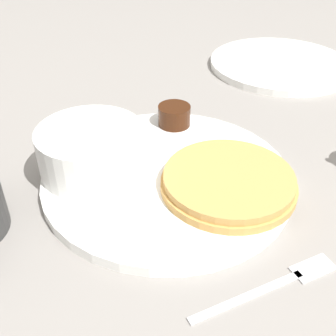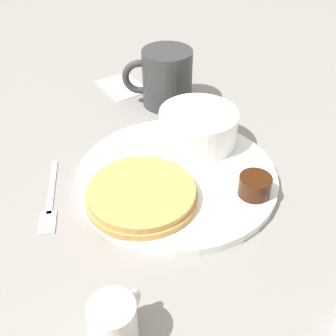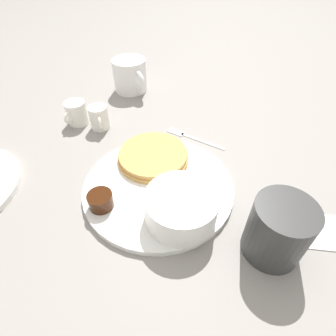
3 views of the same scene
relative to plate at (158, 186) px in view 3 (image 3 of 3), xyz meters
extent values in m
plane|color=gray|center=(0.00, 0.00, -0.01)|extent=(4.00, 4.00, 0.00)
cylinder|color=white|center=(0.00, 0.00, 0.00)|extent=(0.28, 0.28, 0.01)
cylinder|color=tan|center=(-0.01, 0.07, 0.01)|extent=(0.15, 0.15, 0.01)
cylinder|color=tan|center=(-0.01, 0.07, 0.02)|extent=(0.14, 0.14, 0.01)
cylinder|color=white|center=(0.03, -0.08, 0.03)|extent=(0.12, 0.12, 0.05)
cylinder|color=white|center=(0.03, -0.08, 0.05)|extent=(0.10, 0.10, 0.01)
cylinder|color=#38190A|center=(-0.10, -0.04, 0.02)|extent=(0.04, 0.04, 0.03)
cylinder|color=white|center=(0.03, -0.11, 0.02)|extent=(0.04, 0.04, 0.03)
sphere|color=white|center=(0.03, -0.11, 0.04)|extent=(0.02, 0.02, 0.02)
cylinder|color=#333333|center=(0.17, -0.14, 0.04)|extent=(0.09, 0.09, 0.10)
torus|color=#333333|center=(0.20, -0.10, 0.05)|extent=(0.05, 0.06, 0.06)
cylinder|color=white|center=(-0.13, 0.21, 0.02)|extent=(0.05, 0.05, 0.06)
torus|color=white|center=(-0.13, 0.19, 0.03)|extent=(0.01, 0.03, 0.03)
cone|color=white|center=(-0.14, 0.23, 0.05)|extent=(0.02, 0.02, 0.01)
cylinder|color=white|center=(-0.19, 0.24, 0.02)|extent=(0.05, 0.05, 0.06)
torus|color=white|center=(-0.20, 0.21, 0.03)|extent=(0.02, 0.03, 0.03)
cone|color=white|center=(-0.18, 0.26, 0.05)|extent=(0.02, 0.02, 0.01)
cube|color=silver|center=(0.11, 0.14, 0.00)|extent=(0.10, 0.07, 0.00)
cube|color=silver|center=(0.05, 0.18, 0.00)|extent=(0.04, 0.04, 0.00)
cube|color=white|center=(0.27, -0.12, 0.00)|extent=(0.11, 0.09, 0.00)
cylinder|color=white|center=(-0.06, 0.41, 0.04)|extent=(0.10, 0.10, 0.09)
torus|color=white|center=(-0.04, 0.36, 0.04)|extent=(0.04, 0.06, 0.06)
camera|label=1|loc=(0.34, 0.19, 0.29)|focal=45.00mm
camera|label=2|loc=(-0.32, 0.32, 0.38)|focal=45.00mm
camera|label=3|loc=(-0.01, -0.34, 0.37)|focal=28.00mm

